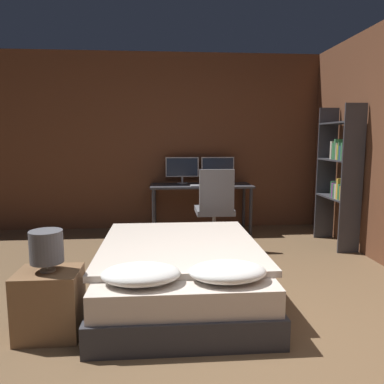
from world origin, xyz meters
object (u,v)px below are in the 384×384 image
(nightstand, at_px, (50,303))
(computer_mouse, at_px, (221,185))
(bed, at_px, (180,271))
(bookshelf, at_px, (341,170))
(monitor_right, at_px, (218,168))
(desk, at_px, (201,191))
(bedside_lamp, at_px, (46,247))
(monitor_left, at_px, (182,168))
(office_chair, at_px, (215,214))
(keyboard, at_px, (202,186))

(nightstand, relative_size, computer_mouse, 6.86)
(bed, bearing_deg, bookshelf, 33.85)
(bed, height_order, monitor_right, monitor_right)
(desk, xyz_separation_m, monitor_right, (0.27, 0.19, 0.32))
(bedside_lamp, relative_size, computer_mouse, 4.17)
(monitor_left, xyz_separation_m, computer_mouse, (0.54, -0.37, -0.21))
(desk, distance_m, monitor_left, 0.46)
(office_chair, xyz_separation_m, bookshelf, (1.61, -0.12, 0.58))
(bedside_lamp, relative_size, office_chair, 0.28)
(computer_mouse, bearing_deg, bookshelf, -26.55)
(bedside_lamp, height_order, bookshelf, bookshelf)
(bed, distance_m, nightstand, 1.13)
(keyboard, relative_size, office_chair, 0.34)
(keyboard, xyz_separation_m, computer_mouse, (0.27, 0.00, 0.01))
(office_chair, bearing_deg, nightstand, -124.72)
(nightstand, height_order, bookshelf, bookshelf)
(bed, xyz_separation_m, bedside_lamp, (-0.96, -0.59, 0.42))
(bed, bearing_deg, keyboard, 78.83)
(computer_mouse, relative_size, office_chair, 0.07)
(bed, distance_m, computer_mouse, 2.32)
(keyboard, distance_m, computer_mouse, 0.27)
(bedside_lamp, distance_m, keyboard, 3.08)
(nightstand, bearing_deg, computer_mouse, 58.94)
(bed, distance_m, monitor_right, 2.72)
(desk, bearing_deg, office_chair, -82.71)
(nightstand, relative_size, keyboard, 1.37)
(nightstand, distance_m, keyboard, 3.12)
(monitor_left, relative_size, computer_mouse, 7.23)
(desk, height_order, office_chair, office_chair)
(desk, relative_size, computer_mouse, 21.63)
(computer_mouse, bearing_deg, nightstand, -121.06)
(computer_mouse, distance_m, bookshelf, 1.64)
(desk, xyz_separation_m, office_chair, (0.10, -0.78, -0.21))
(bed, relative_size, bookshelf, 1.06)
(desk, xyz_separation_m, monitor_left, (-0.27, 0.19, 0.32))
(bed, relative_size, computer_mouse, 27.58)
(bed, bearing_deg, monitor_left, 86.58)
(keyboard, bearing_deg, office_chair, -80.52)
(monitor_left, xyz_separation_m, office_chair, (0.37, -0.97, -0.53))
(computer_mouse, bearing_deg, bedside_lamp, -121.06)
(monitor_left, bearing_deg, nightstand, -109.68)
(computer_mouse, xyz_separation_m, office_chair, (-0.17, -0.60, -0.32))
(bedside_lamp, height_order, desk, bedside_lamp)
(bookshelf, bearing_deg, office_chair, 175.58)
(bookshelf, bearing_deg, monitor_right, 142.81)
(bedside_lamp, distance_m, bookshelf, 3.72)
(bed, height_order, office_chair, office_chair)
(nightstand, bearing_deg, bookshelf, 33.12)
(bed, distance_m, monitor_left, 2.63)
(monitor_left, xyz_separation_m, bookshelf, (1.99, -1.09, 0.05))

